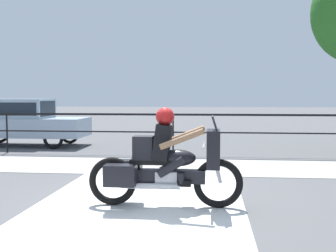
% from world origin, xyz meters
% --- Properties ---
extents(ground_plane, '(120.00, 120.00, 0.00)m').
position_xyz_m(ground_plane, '(0.00, 0.00, 0.00)').
color(ground_plane, '#565659').
extents(sidewalk_band, '(44.00, 2.40, 0.01)m').
position_xyz_m(sidewalk_band, '(0.00, 3.40, 0.01)').
color(sidewalk_band, '#A8A59E').
rests_on(sidewalk_band, ground).
extents(crosswalk_band, '(3.31, 6.00, 0.01)m').
position_xyz_m(crosswalk_band, '(-0.02, -0.20, 0.00)').
color(crosswalk_band, silver).
rests_on(crosswalk_band, ground).
extents(fence_railing, '(36.00, 0.05, 1.22)m').
position_xyz_m(fence_railing, '(0.00, 5.45, 0.96)').
color(fence_railing, black).
rests_on(fence_railing, ground).
extents(motorcycle, '(2.43, 0.76, 1.56)m').
position_xyz_m(motorcycle, '(0.39, -0.33, 0.69)').
color(motorcycle, black).
rests_on(motorcycle, ground).
extents(parked_car, '(4.29, 1.74, 1.63)m').
position_xyz_m(parked_car, '(-5.45, 7.20, 0.92)').
color(parked_car, '#9EB2C6').
rests_on(parked_car, ground).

